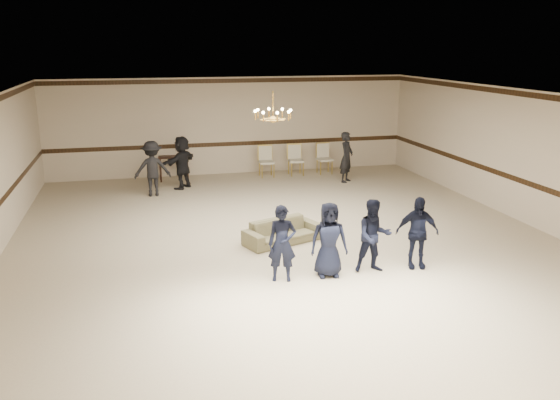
{
  "coord_description": "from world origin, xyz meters",
  "views": [
    {
      "loc": [
        -3.11,
        -12.16,
        4.26
      ],
      "look_at": [
        -0.21,
        -0.5,
        1.02
      ],
      "focal_mm": 37.39,
      "sensor_mm": 36.0,
      "label": 1
    }
  ],
  "objects": [
    {
      "name": "room",
      "position": [
        0.0,
        0.0,
        1.6
      ],
      "size": [
        12.01,
        14.01,
        3.21
      ],
      "color": "#BAB18F",
      "rests_on": "ground"
    },
    {
      "name": "chair_rail",
      "position": [
        0.0,
        6.99,
        1.0
      ],
      "size": [
        12.0,
        0.02,
        0.14
      ],
      "primitive_type": "cube",
      "color": "black",
      "rests_on": "wall_back"
    },
    {
      "name": "crown_molding",
      "position": [
        0.0,
        6.99,
        3.08
      ],
      "size": [
        12.0,
        0.02,
        0.14
      ],
      "primitive_type": "cube",
      "color": "black",
      "rests_on": "wall_back"
    },
    {
      "name": "chandelier",
      "position": [
        0.0,
        1.0,
        2.88
      ],
      "size": [
        0.94,
        0.94,
        0.89
      ],
      "primitive_type": null,
      "color": "gold",
      "rests_on": "ceiling"
    },
    {
      "name": "boy_a",
      "position": [
        -0.64,
        -2.39,
        0.71
      ],
      "size": [
        0.59,
        0.46,
        1.43
      ],
      "primitive_type": "imported",
      "rotation": [
        0.0,
        0.0,
        -0.25
      ],
      "color": "black",
      "rests_on": "floor"
    },
    {
      "name": "boy_b",
      "position": [
        0.26,
        -2.39,
        0.71
      ],
      "size": [
        0.75,
        0.54,
        1.43
      ],
      "primitive_type": "imported",
      "rotation": [
        0.0,
        0.0,
        -0.12
      ],
      "color": "black",
      "rests_on": "floor"
    },
    {
      "name": "boy_c",
      "position": [
        1.16,
        -2.39,
        0.71
      ],
      "size": [
        0.74,
        0.61,
        1.43
      ],
      "primitive_type": "imported",
      "rotation": [
        0.0,
        0.0,
        -0.1
      ],
      "color": "black",
      "rests_on": "floor"
    },
    {
      "name": "boy_d",
      "position": [
        2.06,
        -2.39,
        0.71
      ],
      "size": [
        0.89,
        0.52,
        1.43
      ],
      "primitive_type": "imported",
      "rotation": [
        0.0,
        0.0,
        -0.22
      ],
      "color": "black",
      "rests_on": "floor"
    },
    {
      "name": "settee",
      "position": [
        -0.11,
        -0.34,
        0.26
      ],
      "size": [
        1.88,
        1.25,
        0.51
      ],
      "primitive_type": "imported",
      "rotation": [
        0.0,
        0.0,
        0.36
      ],
      "color": "olive",
      "rests_on": "floor"
    },
    {
      "name": "adult_left",
      "position": [
        -2.72,
        4.54,
        0.8
      ],
      "size": [
        1.03,
        0.6,
        1.59
      ],
      "primitive_type": "imported",
      "rotation": [
        0.0,
        0.0,
        3.14
      ],
      "color": "black",
      "rests_on": "floor"
    },
    {
      "name": "adult_mid",
      "position": [
        -1.82,
        5.24,
        0.8
      ],
      "size": [
        1.31,
        1.43,
        1.59
      ],
      "primitive_type": "imported",
      "rotation": [
        0.0,
        0.0,
        4.02
      ],
      "color": "black",
      "rests_on": "floor"
    },
    {
      "name": "adult_right",
      "position": [
        3.28,
        4.84,
        0.8
      ],
      "size": [
        0.67,
        0.69,
        1.59
      ],
      "primitive_type": "imported",
      "rotation": [
        0.0,
        0.0,
        0.86
      ],
      "color": "black",
      "rests_on": "floor"
    },
    {
      "name": "banquet_chair_left",
      "position": [
        1.0,
        6.16,
        0.5
      ],
      "size": [
        0.51,
        0.51,
        1.0
      ],
      "primitive_type": null,
      "rotation": [
        0.0,
        0.0,
        -0.06
      ],
      "color": "beige",
      "rests_on": "floor"
    },
    {
      "name": "banquet_chair_mid",
      "position": [
        2.0,
        6.16,
        0.5
      ],
      "size": [
        0.53,
        0.53,
        1.0
      ],
      "primitive_type": null,
      "rotation": [
        0.0,
        0.0,
        -0.09
      ],
      "color": "beige",
      "rests_on": "floor"
    },
    {
      "name": "banquet_chair_right",
      "position": [
        3.0,
        6.16,
        0.5
      ],
      "size": [
        0.52,
        0.52,
        1.0
      ],
      "primitive_type": null,
      "rotation": [
        0.0,
        0.0,
        0.07
      ],
      "color": "beige",
      "rests_on": "floor"
    },
    {
      "name": "console_table",
      "position": [
        -2.0,
        6.36,
        0.4
      ],
      "size": [
        0.98,
        0.47,
        0.8
      ],
      "primitive_type": "cube",
      "rotation": [
        0.0,
        0.0,
        -0.08
      ],
      "color": "black",
      "rests_on": "floor"
    }
  ]
}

